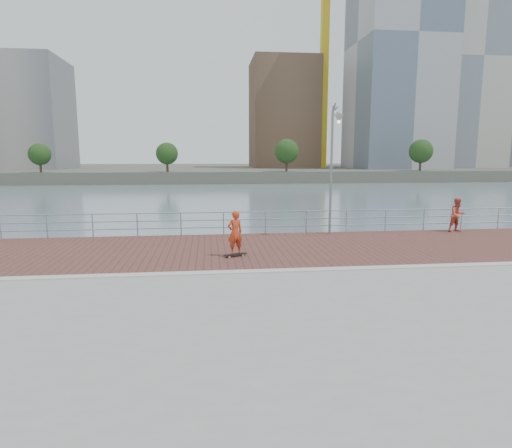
{
  "coord_description": "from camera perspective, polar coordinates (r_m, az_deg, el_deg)",
  "views": [
    {
      "loc": [
        -1.76,
        -13.59,
        3.81
      ],
      "look_at": [
        0.0,
        2.0,
        1.3
      ],
      "focal_mm": 30.0,
      "sensor_mm": 36.0,
      "label": 1
    }
  ],
  "objects": [
    {
      "name": "far_shore",
      "position": [
        136.17,
        -5.74,
        7.12
      ],
      "size": [
        320.0,
        95.0,
        2.5
      ],
      "primitive_type": "cube",
      "color": "#4C5142",
      "rests_on": "ground"
    },
    {
      "name": "skateboard",
      "position": [
        16.32,
        -2.79,
        -4.07
      ],
      "size": [
        0.89,
        0.54,
        0.1
      ],
      "rotation": [
        0.0,
        0.0,
        0.39
      ],
      "color": "black",
      "rests_on": "brick_lane"
    },
    {
      "name": "street_lamp",
      "position": [
        20.52,
        10.42,
        10.09
      ],
      "size": [
        0.43,
        1.26,
        5.94
      ],
      "color": "gray",
      "rests_on": "brick_lane"
    },
    {
      "name": "shoreline_trees",
      "position": [
        93.66,
        8.4,
        9.41
      ],
      "size": [
        169.62,
        5.15,
        6.86
      ],
      "color": "#473323",
      "rests_on": "far_shore"
    },
    {
      "name": "brick_lane",
      "position": [
        17.69,
        -0.58,
        -3.31
      ],
      "size": [
        40.0,
        6.8,
        0.02
      ],
      "primitive_type": "cube",
      "color": "brown",
      "rests_on": "seawall"
    },
    {
      "name": "tower_crane",
      "position": [
        124.72,
        7.87,
        22.78
      ],
      "size": [
        47.0,
        2.0,
        50.7
      ],
      "color": "gold",
      "rests_on": "far_shore"
    },
    {
      "name": "seawall",
      "position": [
        10.0,
        4.79,
        -19.7
      ],
      "size": [
        40.0,
        24.0,
        2.0
      ],
      "primitive_type": "cube",
      "color": "gray",
      "rests_on": "ground"
    },
    {
      "name": "curb",
      "position": [
        14.21,
        0.91,
        -6.33
      ],
      "size": [
        40.0,
        0.4,
        0.06
      ],
      "primitive_type": "cube",
      "color": "#B7B5AD",
      "rests_on": "seawall"
    },
    {
      "name": "guardrail",
      "position": [
        20.89,
        -1.54,
        0.5
      ],
      "size": [
        39.06,
        0.06,
        1.13
      ],
      "color": "#8C9EA8",
      "rests_on": "brick_lane"
    },
    {
      "name": "skateboarder",
      "position": [
        16.14,
        -2.82,
        -1.16
      ],
      "size": [
        0.71,
        0.6,
        1.67
      ],
      "primitive_type": "imported",
      "rotation": [
        0.0,
        0.0,
        3.53
      ],
      "color": "red",
      "rests_on": "skateboard"
    },
    {
      "name": "bystander",
      "position": [
        23.72,
        25.28,
        1.11
      ],
      "size": [
        0.9,
        0.73,
        1.71
      ],
      "primitive_type": "imported",
      "rotation": [
        0.0,
        0.0,
        0.11
      ],
      "color": "#C9523B",
      "rests_on": "brick_lane"
    },
    {
      "name": "skyline",
      "position": [
        123.89,
        8.87,
        18.87
      ],
      "size": [
        233.0,
        41.0,
        64.19
      ],
      "color": "#ADA38E",
      "rests_on": "far_shore"
    },
    {
      "name": "concrete_lane",
      "position": [
        6.51,
        11.81,
        -26.82
      ],
      "size": [
        40.0,
        16.8,
        0.02
      ],
      "primitive_type": "cube",
      "color": "#9E9E9B",
      "rests_on": "seawall"
    },
    {
      "name": "water",
      "position": [
        14.88,
        0.89,
        -13.89
      ],
      "size": [
        400.0,
        400.0,
        0.0
      ],
      "primitive_type": "plane",
      "color": "slate",
      "rests_on": "ground"
    }
  ]
}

